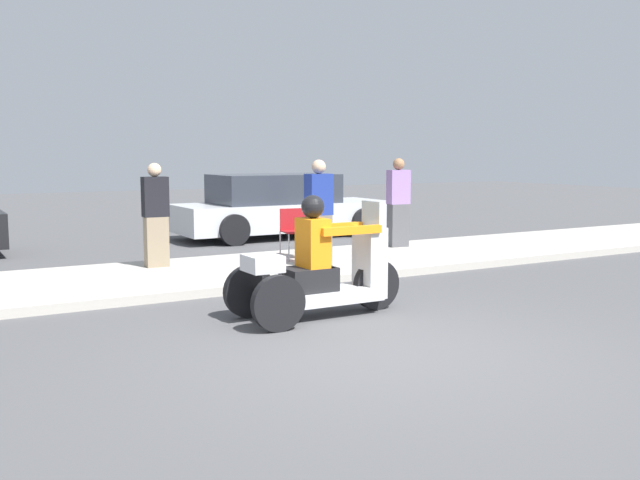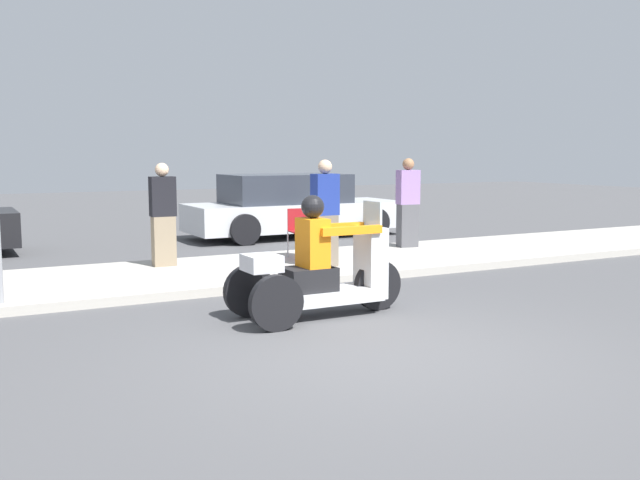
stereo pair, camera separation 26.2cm
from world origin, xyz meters
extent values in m
plane|color=#4C4C4F|center=(0.00, 0.00, 0.00)|extent=(60.00, 60.00, 0.00)
cube|color=#B2ADA3|center=(0.00, 4.60, 0.06)|extent=(28.00, 2.80, 0.12)
cylinder|color=black|center=(1.02, 1.56, 0.30)|extent=(0.60, 0.10, 0.60)
cylinder|color=black|center=(-0.47, 1.19, 0.30)|extent=(0.60, 0.10, 0.60)
cylinder|color=black|center=(-0.47, 1.93, 0.30)|extent=(0.60, 0.10, 0.60)
cube|color=silver|center=(0.25, 1.56, 0.24)|extent=(1.43, 0.52, 0.15)
cube|color=black|center=(0.11, 1.56, 0.45)|extent=(0.57, 0.41, 0.27)
cube|color=silver|center=(0.92, 1.56, 0.58)|extent=(0.24, 0.41, 0.83)
cube|color=silver|center=(0.94, 1.56, 1.15)|extent=(0.03, 0.37, 0.30)
cube|color=silver|center=(-0.47, 1.56, 0.67)|extent=(0.36, 0.41, 0.18)
cube|color=orange|center=(0.16, 1.56, 0.86)|extent=(0.26, 0.38, 0.55)
sphere|color=black|center=(0.16, 1.56, 1.26)|extent=(0.26, 0.26, 0.26)
cube|color=#726656|center=(0.29, 1.44, 0.45)|extent=(0.14, 0.14, 0.27)
cube|color=#726656|center=(0.29, 1.68, 0.45)|extent=(0.14, 0.14, 0.27)
cube|color=orange|center=(0.54, 1.36, 1.00)|extent=(0.77, 0.09, 0.09)
cube|color=orange|center=(0.54, 1.76, 1.00)|extent=(0.77, 0.09, 0.09)
cube|color=#515156|center=(4.12, 5.38, 0.52)|extent=(0.38, 0.28, 0.80)
cube|color=#9972B2|center=(4.12, 5.38, 1.23)|extent=(0.42, 0.28, 0.63)
sphere|color=#9E704C|center=(4.12, 5.38, 1.65)|extent=(0.22, 0.22, 0.22)
cube|color=gray|center=(-0.50, 5.30, 0.51)|extent=(0.34, 0.23, 0.77)
cube|color=black|center=(-0.50, 5.30, 1.19)|extent=(0.38, 0.24, 0.61)
sphere|color=beige|center=(-0.50, 5.30, 1.60)|extent=(0.21, 0.21, 0.21)
cube|color=#726656|center=(1.67, 4.08, 0.52)|extent=(0.36, 0.25, 0.79)
cube|color=navy|center=(1.67, 4.08, 1.23)|extent=(0.40, 0.25, 0.63)
sphere|color=beige|center=(1.67, 4.08, 1.65)|extent=(0.22, 0.22, 0.22)
cylinder|color=#A5A8AD|center=(1.50, 4.75, 0.34)|extent=(0.02, 0.02, 0.44)
cylinder|color=#A5A8AD|center=(1.93, 4.69, 0.34)|extent=(0.02, 0.02, 0.44)
cylinder|color=#A5A8AD|center=(1.56, 5.18, 0.34)|extent=(0.02, 0.02, 0.44)
cylinder|color=#A5A8AD|center=(2.00, 5.12, 0.34)|extent=(0.02, 0.02, 0.44)
cube|color=maroon|center=(1.75, 4.93, 0.57)|extent=(0.50, 0.50, 0.02)
cube|color=maroon|center=(1.78, 5.15, 0.75)|extent=(0.44, 0.09, 0.38)
cube|color=silver|center=(3.43, 8.73, 0.47)|extent=(4.80, 1.72, 0.59)
cube|color=#2D333D|center=(3.19, 8.73, 1.08)|extent=(2.64, 1.55, 0.63)
cylinder|color=black|center=(4.99, 7.88, 0.32)|extent=(0.64, 0.22, 0.64)
cylinder|color=black|center=(4.99, 9.59, 0.32)|extent=(0.64, 0.22, 0.64)
cylinder|color=black|center=(1.87, 7.88, 0.32)|extent=(0.64, 0.22, 0.64)
cylinder|color=black|center=(1.87, 9.59, 0.32)|extent=(0.64, 0.22, 0.64)
camera|label=1|loc=(-3.71, -5.35, 1.86)|focal=40.00mm
camera|label=2|loc=(-3.48, -5.48, 1.86)|focal=40.00mm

